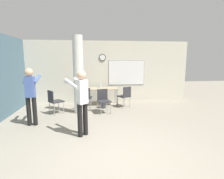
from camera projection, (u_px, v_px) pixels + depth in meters
name	position (u px, v px, depth m)	size (l,w,h in m)	color
ground_plane	(122.00, 162.00, 3.38)	(24.00, 24.00, 0.00)	gray
wall_back	(104.00, 72.00, 8.10)	(8.00, 0.15, 2.80)	beige
support_pillar	(78.00, 75.00, 6.30)	(0.36, 0.36, 2.80)	silver
folding_table	(101.00, 90.00, 7.58)	(1.44, 0.70, 0.73)	tan
bottle_on_table	(100.00, 86.00, 7.63)	(0.07, 0.07, 0.26)	silver
waste_bin	(103.00, 103.00, 7.15)	(0.24, 0.24, 0.38)	#38383D
chair_near_pillar	(54.00, 100.00, 6.32)	(0.62, 0.62, 0.87)	#2D2D33
chair_table_right	(125.00, 95.00, 7.21)	(0.60, 0.60, 0.87)	#2D2D33
chair_table_front	(103.00, 99.00, 6.46)	(0.53, 0.53, 0.87)	#2D2D33
chair_table_left	(86.00, 97.00, 6.93)	(0.49, 0.49, 0.87)	#2D2D33
person_playing_front	(81.00, 98.00, 4.40)	(0.63, 0.66, 1.69)	black
person_watching_back	(31.00, 92.00, 5.14)	(0.38, 0.64, 1.71)	black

